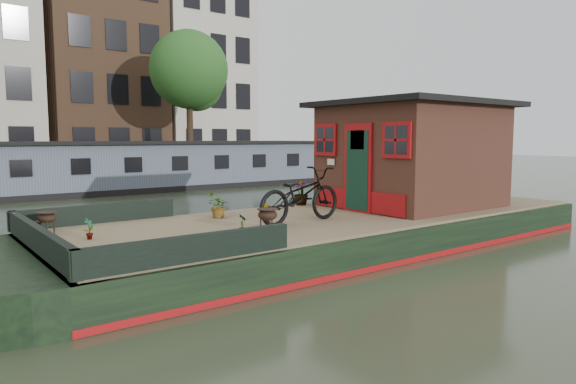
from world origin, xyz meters
TOP-DOWN VIEW (x-y plane):
  - ground at (0.00, 0.00)m, footprint 120.00×120.00m
  - houseboat_hull at (-1.33, 0.00)m, footprint 14.01×4.02m
  - houseboat_deck at (0.00, 0.00)m, footprint 11.80×3.80m
  - bow_bulwark at (-5.07, 0.00)m, footprint 3.00×4.00m
  - cabin at (2.19, 0.00)m, footprint 4.00×3.50m
  - bicycle at (-1.46, -0.36)m, footprint 2.03×0.87m
  - potted_plant_a at (-5.10, 0.40)m, footprint 0.21×0.21m
  - potted_plant_b at (-1.62, 0.53)m, footprint 0.14×0.17m
  - potted_plant_c at (-2.40, 1.08)m, footprint 0.56×0.54m
  - potted_plant_d at (0.20, 1.67)m, footprint 0.34×0.34m
  - potted_plant_e at (-2.90, -0.63)m, footprint 0.14×0.19m
  - brazier_front at (-2.51, -0.79)m, footprint 0.40×0.40m
  - brazier_rear at (-5.51, 1.27)m, footprint 0.40×0.40m
  - bollard_port at (-5.60, 1.57)m, footprint 0.16×0.16m
  - bollard_stbd at (-5.60, -1.70)m, footprint 0.17×0.17m
  - far_houseboat at (0.00, 14.00)m, footprint 20.40×4.40m
  - quay at (0.00, 20.50)m, footprint 60.00×6.00m
  - townhouse_row at (0.15, 27.50)m, footprint 27.25×8.00m
  - tree_right at (6.14, 19.07)m, footprint 4.40×4.40m

SIDE VIEW (x-z plane):
  - ground at x=0.00m, z-range 0.00..0.00m
  - houseboat_hull at x=-1.33m, z-range -0.03..0.57m
  - quay at x=0.00m, z-range 0.00..0.90m
  - houseboat_deck at x=0.00m, z-range 0.60..0.65m
  - bollard_port at x=-5.60m, z-range 0.65..0.84m
  - bollard_stbd at x=-5.60m, z-range 0.65..0.84m
  - potted_plant_b at x=-1.62m, z-range 0.65..0.93m
  - potted_plant_e at x=-2.90m, z-range 0.65..0.99m
  - potted_plant_a at x=-5.10m, z-range 0.65..0.99m
  - bow_bulwark at x=-5.07m, z-range 0.65..1.00m
  - brazier_rear at x=-5.51m, z-range 0.65..1.03m
  - brazier_front at x=-2.51m, z-range 0.65..1.05m
  - potted_plant_c at x=-2.40m, z-range 0.65..1.13m
  - potted_plant_d at x=0.20m, z-range 0.65..1.26m
  - far_houseboat at x=0.00m, z-range -0.09..2.02m
  - bicycle at x=-1.46m, z-range 0.65..1.69m
  - cabin at x=2.19m, z-range 0.67..3.09m
  - tree_right at x=6.14m, z-range 2.19..9.59m
  - townhouse_row at x=0.15m, z-range -0.35..16.15m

